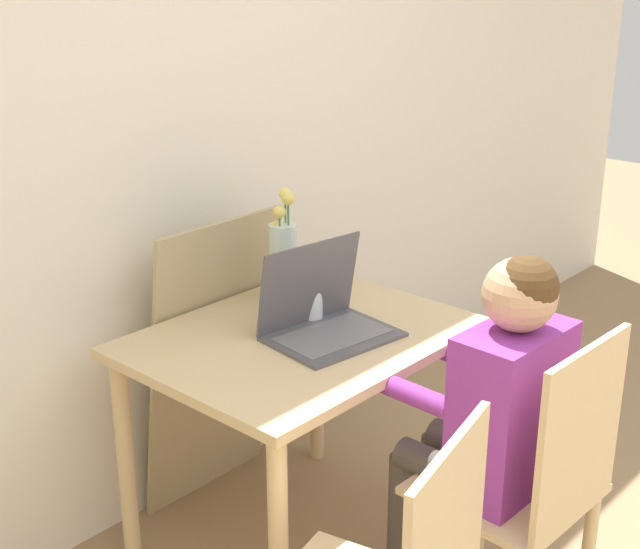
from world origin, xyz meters
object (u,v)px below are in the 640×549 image
Objects in this scene: flower_vase at (283,257)px; water_bottle at (312,292)px; chair_occupied at (528,490)px; person_seated at (495,402)px; laptop at (323,314)px.

water_bottle is (-0.05, -0.17, -0.06)m from flower_vase.
person_seated reaches higher than chair_occupied.
person_seated is 2.98× the size of flower_vase.
flower_vase is at bearing -92.15° from chair_occupied.
person_seated reaches higher than water_bottle.
laptop is 0.29m from flower_vase.
flower_vase reaches higher than water_bottle.
flower_vase reaches higher than person_seated.
chair_occupied is 1.00m from flower_vase.
person_seated is 0.55m from laptop.
flower_vase is at bearing 75.31° from laptop.
person_seated is at bearing -94.09° from flower_vase.
flower_vase is (0.11, 0.26, 0.09)m from laptop.
water_bottle is at bearing -107.38° from flower_vase.
water_bottle is at bearing -88.85° from person_seated.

